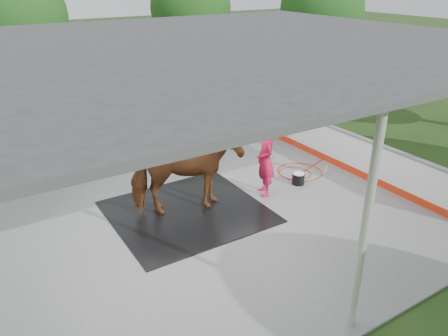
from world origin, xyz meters
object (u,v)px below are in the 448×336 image
dasher_board (342,150)px  handler (265,160)px  horse (186,171)px  wash_bucket (298,178)px

dasher_board → handler: size_ratio=4.14×
horse → handler: size_ratio=1.32×
handler → wash_bucket: bearing=108.7°
dasher_board → wash_bucket: 1.92m
handler → wash_bucket: (1.15, -0.03, -0.80)m
horse → wash_bucket: horse is taller
horse → handler: 2.20m
dasher_board → horse: 5.24m
horse → handler: horse is taller
handler → dasher_board: bearing=113.6°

